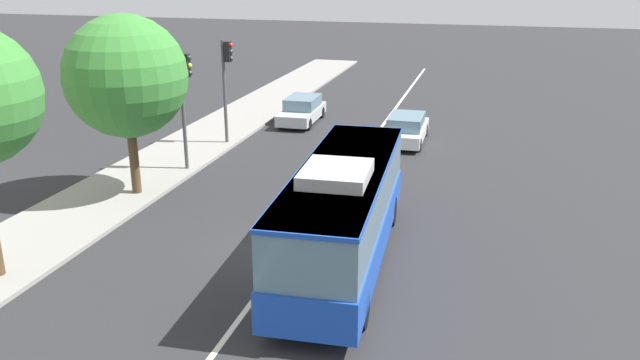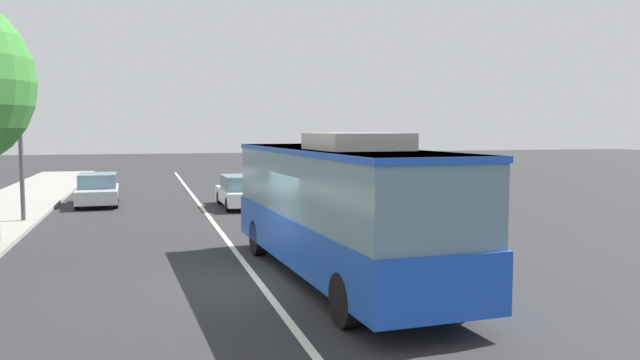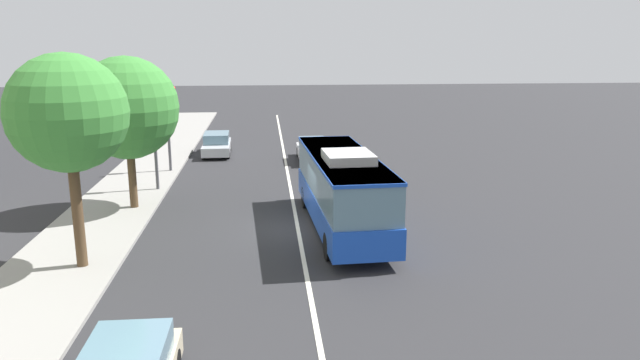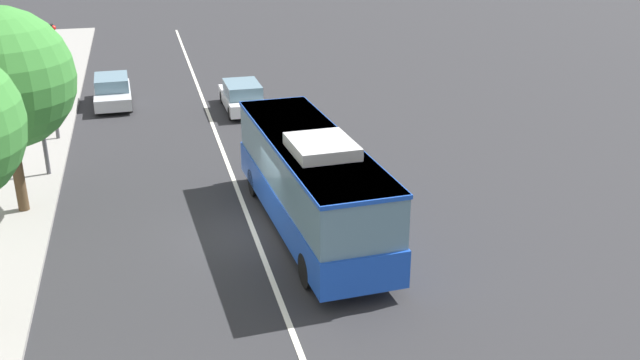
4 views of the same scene
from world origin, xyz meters
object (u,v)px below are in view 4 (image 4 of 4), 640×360
at_px(sedan_white, 242,96).
at_px(sedan_silver, 112,91).
at_px(traffic_light_mid_block, 51,61).
at_px(street_tree_kerbside_left, 2,79).
at_px(traffic_light_near_corner, 40,87).
at_px(transit_bus, 311,179).

height_order(sedan_white, sedan_silver, same).
relative_size(traffic_light_mid_block, street_tree_kerbside_left, 0.74).
relative_size(traffic_light_near_corner, traffic_light_mid_block, 1.00).
height_order(transit_bus, sedan_white, transit_bus).
xyz_separation_m(transit_bus, street_tree_kerbside_left, (3.72, 9.19, 2.89)).
bearing_deg(transit_bus, sedan_white, -2.74).
distance_m(transit_bus, traffic_light_near_corner, 11.23).
distance_m(traffic_light_near_corner, street_tree_kerbside_left, 3.60).
height_order(sedan_white, traffic_light_near_corner, traffic_light_near_corner).
xyz_separation_m(sedan_white, traffic_light_mid_block, (-2.76, 8.49, 2.84)).
bearing_deg(traffic_light_near_corner, street_tree_kerbside_left, -103.19).
distance_m(traffic_light_mid_block, street_tree_kerbside_left, 7.89).
height_order(traffic_light_near_corner, street_tree_kerbside_left, street_tree_kerbside_left).
relative_size(traffic_light_near_corner, street_tree_kerbside_left, 0.74).
relative_size(transit_bus, sedan_silver, 2.23).
bearing_deg(traffic_light_near_corner, sedan_silver, 75.62).
relative_size(sedan_silver, traffic_light_mid_block, 0.87).
height_order(sedan_white, street_tree_kerbside_left, street_tree_kerbside_left).
xyz_separation_m(transit_bus, traffic_light_near_corner, (7.07, 8.55, 1.75)).
distance_m(transit_bus, street_tree_kerbside_left, 10.33).
height_order(transit_bus, street_tree_kerbside_left, street_tree_kerbside_left).
bearing_deg(sedan_silver, street_tree_kerbside_left, -13.17).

